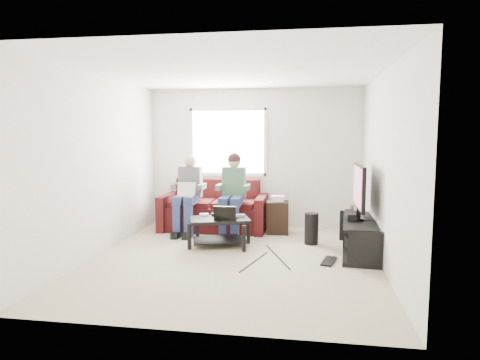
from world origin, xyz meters
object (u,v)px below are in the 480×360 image
object	(u,v)px
sofa	(215,211)
coffee_table	(220,226)
end_table	(278,216)
tv	(359,188)
subwoofer	(311,229)
tv_stand	(359,238)

from	to	relation	value
sofa	coffee_table	world-z (taller)	sofa
end_table	coffee_table	bearing A→B (deg)	-128.59
coffee_table	tv	bearing A→B (deg)	1.41
tv	end_table	distance (m)	1.74
coffee_table	sofa	bearing A→B (deg)	106.10
sofa	subwoofer	distance (m)	1.95
subwoofer	end_table	size ratio (longest dim) A/B	0.75
tv	end_table	world-z (taller)	tv
coffee_table	tv	world-z (taller)	tv
coffee_table	end_table	bearing A→B (deg)	51.41
tv_stand	end_table	size ratio (longest dim) A/B	2.29
sofa	end_table	xyz separation A→B (m)	(1.18, -0.15, -0.03)
sofa	coffee_table	bearing A→B (deg)	-73.90
tv_stand	subwoofer	xyz separation A→B (m)	(-0.69, 0.42, 0.03)
sofa	end_table	world-z (taller)	sofa
sofa	tv_stand	world-z (taller)	sofa
coffee_table	subwoofer	xyz separation A→B (m)	(1.42, 0.37, -0.08)
coffee_table	subwoofer	size ratio (longest dim) A/B	2.05
tv	subwoofer	size ratio (longest dim) A/B	2.20
sofa	tv	size ratio (longest dim) A/B	1.74
sofa	tv	bearing A→B (deg)	-25.04
subwoofer	end_table	xyz separation A→B (m)	(-0.59, 0.67, 0.05)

